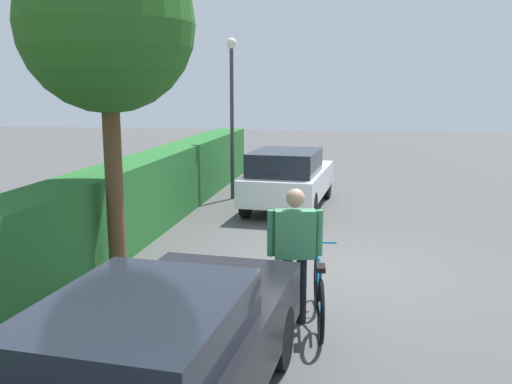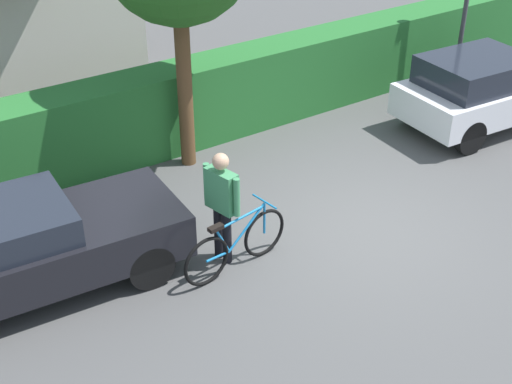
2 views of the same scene
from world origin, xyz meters
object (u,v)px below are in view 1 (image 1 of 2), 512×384
bicycle (319,293)px  street_lamp (232,96)px  parked_car_far (289,177)px  person_rider (295,245)px  tree_kerbside (107,26)px  parked_car_near (157,361)px

bicycle → street_lamp: (7.63, 2.79, 2.31)m
parked_car_far → bicycle: bearing=-170.1°
person_rider → tree_kerbside: bearing=69.7°
tree_kerbside → bicycle: bearing=-107.9°
parked_car_near → tree_kerbside: (3.63, 1.97, 3.07)m
person_rider → tree_kerbside: 4.10m
parked_car_near → parked_car_far: size_ratio=1.06×
bicycle → tree_kerbside: (1.01, 3.13, 3.39)m
parked_car_near → person_rider: person_rider is taller
parked_car_near → parked_car_far: parked_car_far is taller
parked_car_far → street_lamp: size_ratio=0.97×
person_rider → tree_kerbside: size_ratio=0.34×
parked_car_far → parked_car_near: bearing=-180.0°
parked_car_far → tree_kerbside: (-5.69, 1.96, 3.03)m
person_rider → street_lamp: size_ratio=0.41×
parked_car_near → tree_kerbside: bearing=28.5°
parked_car_near → tree_kerbside: size_ratio=0.85×
bicycle → tree_kerbside: 4.73m
parked_car_near → street_lamp: (10.24, 1.62, 1.99)m
street_lamp → tree_kerbside: 6.71m
bicycle → person_rider: bearing=95.8°
street_lamp → tree_kerbside: tree_kerbside is taller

